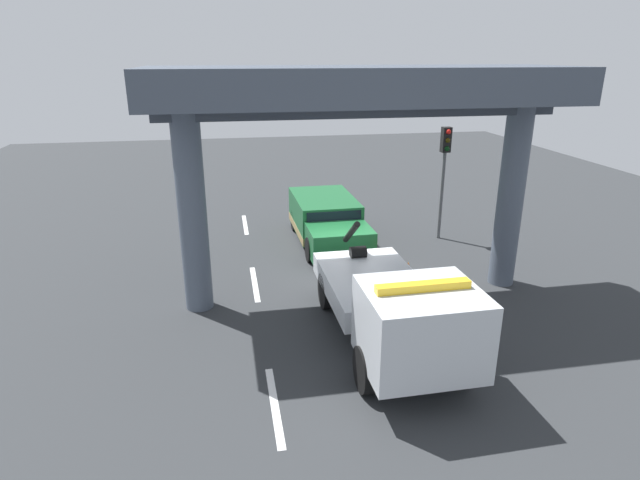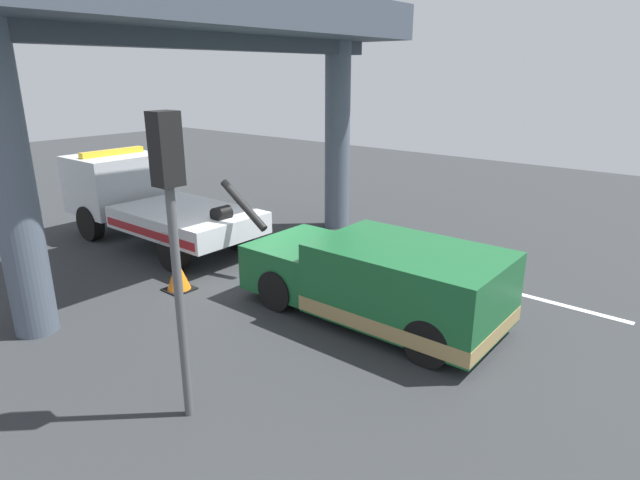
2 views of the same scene
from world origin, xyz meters
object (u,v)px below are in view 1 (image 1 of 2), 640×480
at_px(traffic_light_near, 445,159).
at_px(traffic_cone_orange, 408,273).
at_px(tow_truck_white, 396,308).
at_px(towed_van_green, 327,221).

distance_m(traffic_light_near, traffic_cone_orange, 5.36).
height_order(tow_truck_white, towed_van_green, tow_truck_white).
xyz_separation_m(traffic_light_near, traffic_cone_orange, (3.81, -2.60, -2.72)).
distance_m(tow_truck_white, towed_van_green, 8.04).
relative_size(tow_truck_white, towed_van_green, 1.39).
bearing_deg(traffic_cone_orange, traffic_light_near, 145.68).
bearing_deg(tow_truck_white, traffic_light_near, 150.73).
distance_m(tow_truck_white, traffic_cone_orange, 4.23).
relative_size(tow_truck_white, traffic_light_near, 1.73).
bearing_deg(tow_truck_white, towed_van_green, -179.90).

